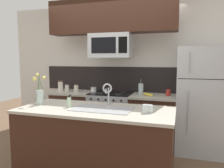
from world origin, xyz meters
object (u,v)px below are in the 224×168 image
at_px(refrigerator, 204,100).
at_px(banana_bunch, 148,95).
at_px(dish_soap_bottle, 69,102).
at_px(microwave, 111,46).
at_px(storage_jar_medium, 67,88).
at_px(storage_jar_short, 76,88).
at_px(storage_jar_tall, 61,86).
at_px(flower_vase, 40,96).
at_px(drinking_glass, 146,109).
at_px(coffee_tin, 168,93).
at_px(storage_jar_squat, 93,90).
at_px(spare_glass, 150,109).
at_px(french_press, 141,89).
at_px(stove_range, 111,117).
at_px(sink_faucet, 108,91).

relative_size(refrigerator, banana_bunch, 9.05).
relative_size(refrigerator, dish_soap_bottle, 10.48).
bearing_deg(refrigerator, microwave, -178.53).
xyz_separation_m(storage_jar_medium, storage_jar_short, (0.20, -0.00, 0.01)).
xyz_separation_m(storage_jar_tall, banana_bunch, (1.72, -0.02, -0.08)).
height_order(refrigerator, flower_vase, refrigerator).
bearing_deg(microwave, drinking_glass, -56.94).
bearing_deg(coffee_tin, storage_jar_squat, -177.86).
xyz_separation_m(coffee_tin, flower_vase, (-1.66, -1.29, 0.07)).
bearing_deg(spare_glass, banana_bunch, 99.06).
relative_size(refrigerator, french_press, 6.48).
xyz_separation_m(refrigerator, flower_vase, (-2.24, -1.26, 0.17)).
relative_size(microwave, storage_jar_medium, 6.02).
relative_size(coffee_tin, drinking_glass, 1.08).
xyz_separation_m(stove_range, dish_soap_bottle, (-0.18, -1.27, 0.52)).
height_order(french_press, drinking_glass, french_press).
bearing_deg(storage_jar_tall, french_press, 3.61).
relative_size(refrigerator, spare_glass, 18.54).
distance_m(banana_bunch, spare_glass, 1.22).
xyz_separation_m(banana_bunch, flower_vase, (-1.33, -1.18, 0.10)).
height_order(banana_bunch, french_press, french_press).
xyz_separation_m(storage_jar_short, sink_faucet, (1.00, -1.06, 0.13)).
distance_m(storage_jar_tall, spare_glass, 2.27).
height_order(stove_range, storage_jar_tall, storage_jar_tall).
relative_size(stove_range, flower_vase, 2.12).
relative_size(french_press, sink_faucet, 0.87).
bearing_deg(storage_jar_short, banana_bunch, -3.46).
bearing_deg(microwave, stove_range, 90.16).
bearing_deg(spare_glass, drinking_glass, -142.47).
relative_size(storage_jar_squat, spare_glass, 1.11).
height_order(refrigerator, drinking_glass, refrigerator).
bearing_deg(storage_jar_short, drinking_glass, -40.26).
height_order(storage_jar_medium, banana_bunch, storage_jar_medium).
relative_size(stove_range, sink_faucet, 3.04).
distance_m(storage_jar_medium, drinking_glass, 2.20).
bearing_deg(drinking_glass, flower_vase, 177.97).
relative_size(stove_range, dish_soap_bottle, 5.64).
height_order(storage_jar_tall, coffee_tin, storage_jar_tall).
relative_size(sink_faucet, spare_glass, 3.28).
xyz_separation_m(dish_soap_bottle, drinking_glass, (1.01, -0.02, -0.02)).
relative_size(stove_range, spare_glass, 9.97).
xyz_separation_m(storage_jar_short, drinking_glass, (1.56, -1.32, -0.02)).
bearing_deg(refrigerator, storage_jar_short, 179.87).
relative_size(drinking_glass, flower_vase, 0.23).
relative_size(storage_jar_medium, spare_glass, 1.33).
distance_m(french_press, drinking_glass, 1.39).
distance_m(storage_jar_medium, banana_bunch, 1.62).
bearing_deg(drinking_glass, storage_jar_squat, 132.48).
bearing_deg(storage_jar_medium, drinking_glass, -36.89).
bearing_deg(stove_range, sink_faucet, -75.21).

